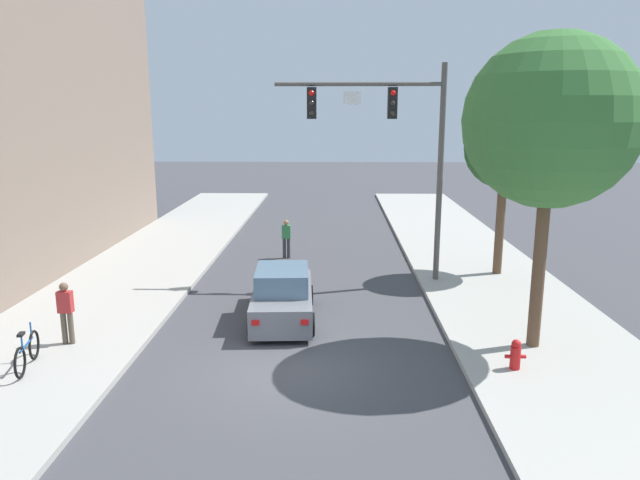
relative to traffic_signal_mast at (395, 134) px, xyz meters
name	(u,v)px	position (x,y,z in m)	size (l,w,h in m)	color
ground_plane	(294,370)	(-3.00, -7.39, -5.30)	(120.00, 120.00, 0.00)	#424247
sidewalk_left	(26,364)	(-9.50, -7.39, -5.23)	(5.00, 60.00, 0.15)	#A8A59E
sidewalk_right	(569,370)	(3.50, -7.39, -5.23)	(5.00, 60.00, 0.15)	#A8A59E
traffic_signal_mast	(395,134)	(0.00, 0.00, 0.00)	(5.80, 0.38, 7.50)	#514C47
car_lead_grey	(283,296)	(-3.57, -3.94, -4.58)	(2.01, 4.32, 1.60)	slate
pedestrian_sidewalk_left_walker	(66,310)	(-8.94, -6.26, -4.24)	(0.36, 0.22, 1.64)	brown
pedestrian_crossing_road	(286,237)	(-4.06, 3.54, -4.39)	(0.36, 0.22, 1.64)	#333338
bicycle_leaning	(27,352)	(-9.22, -7.76, -4.76)	(0.40, 1.75, 0.98)	black
fire_hydrant	(516,354)	(2.18, -7.52, -4.80)	(0.48, 0.24, 0.72)	red
street_tree_nearest	(551,122)	(3.07, -6.09, 0.49)	(4.16, 4.16, 7.75)	brown
street_tree_second	(505,149)	(4.03, 0.85, -0.58)	(2.88, 2.88, 6.06)	brown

